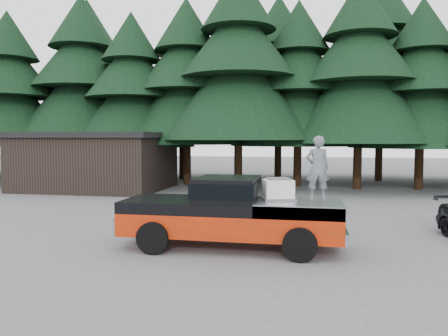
% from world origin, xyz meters
% --- Properties ---
extents(ground, '(120.00, 120.00, 0.00)m').
position_xyz_m(ground, '(0.00, 0.00, 0.00)').
color(ground, '#505153').
rests_on(ground, ground).
extents(pickup_truck, '(6.00, 2.04, 1.33)m').
position_xyz_m(pickup_truck, '(1.20, -0.11, 0.67)').
color(pickup_truck, red).
rests_on(pickup_truck, ground).
extents(truck_cab, '(1.66, 1.90, 0.59)m').
position_xyz_m(truck_cab, '(1.10, -0.11, 1.62)').
color(truck_cab, black).
rests_on(truck_cab, pickup_truck).
extents(air_compressor, '(0.91, 0.83, 0.52)m').
position_xyz_m(air_compressor, '(2.44, 0.02, 1.59)').
color(air_compressor, silver).
rests_on(air_compressor, pickup_truck).
extents(man_on_bed, '(0.67, 0.50, 1.70)m').
position_xyz_m(man_on_bed, '(3.46, 0.14, 2.18)').
color(man_on_bed, '#5A5F62').
rests_on(man_on_bed, pickup_truck).
extents(utility_building, '(8.40, 6.40, 3.30)m').
position_xyz_m(utility_building, '(-9.00, 12.00, 1.67)').
color(utility_building, black).
rests_on(utility_building, ground).
extents(treeline, '(60.15, 16.05, 17.50)m').
position_xyz_m(treeline, '(0.42, 17.20, 7.72)').
color(treeline, black).
rests_on(treeline, ground).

